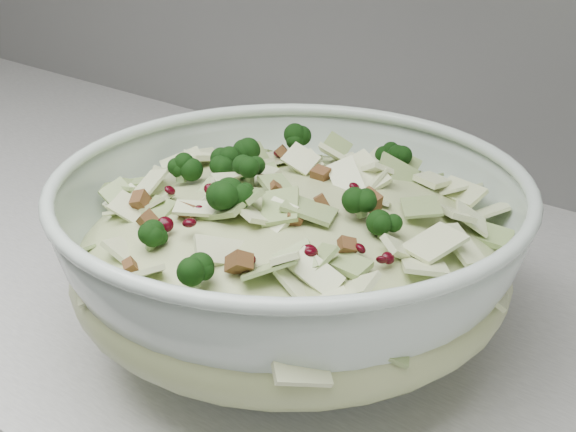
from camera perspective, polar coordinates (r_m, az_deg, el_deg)
name	(u,v)px	position (r m, az deg, el deg)	size (l,w,h in m)	color
mixing_bowl	(290,258)	(0.59, 0.18, -3.04)	(0.39, 0.39, 0.14)	silver
salad	(291,231)	(0.58, 0.18, -1.09)	(0.39, 0.39, 0.14)	#C2D18F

